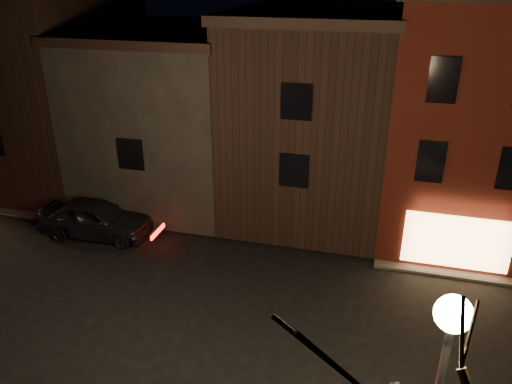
# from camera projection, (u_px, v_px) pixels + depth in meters

# --- Properties ---
(ground) EXTENTS (120.00, 120.00, 0.00)m
(ground) POSITION_uv_depth(u_px,v_px,m) (217.00, 325.00, 17.06)
(ground) COLOR black
(ground) RESTS_ON ground
(sidewalk_far_left) EXTENTS (30.00, 30.00, 0.12)m
(sidewalk_far_left) POSITION_uv_depth(u_px,v_px,m) (61.00, 120.00, 39.38)
(sidewalk_far_left) COLOR #2D2B28
(sidewalk_far_left) RESTS_ON ground
(corner_building) EXTENTS (6.50, 8.50, 10.50)m
(corner_building) POSITION_uv_depth(u_px,v_px,m) (464.00, 115.00, 21.24)
(corner_building) COLOR #50160E
(corner_building) RESTS_ON ground
(row_building_a) EXTENTS (7.30, 10.30, 9.40)m
(row_building_a) POSITION_uv_depth(u_px,v_px,m) (315.00, 111.00, 23.92)
(row_building_a) COLOR black
(row_building_a) RESTS_ON ground
(row_building_b) EXTENTS (7.80, 10.30, 8.40)m
(row_building_b) POSITION_uv_depth(u_px,v_px,m) (176.00, 111.00, 25.86)
(row_building_b) COLOR black
(row_building_b) RESTS_ON ground
(row_building_c) EXTENTS (7.30, 10.30, 9.90)m
(row_building_c) POSITION_uv_depth(u_px,v_px,m) (53.00, 88.00, 27.28)
(row_building_c) COLOR black
(row_building_c) RESTS_ON ground
(street_lamp_near) EXTENTS (0.60, 0.60, 6.48)m
(street_lamp_near) POSITION_uv_depth(u_px,v_px,m) (442.00, 369.00, 8.17)
(street_lamp_near) COLOR black
(street_lamp_near) RESTS_ON sidewalk_near_right
(parked_car_a) EXTENTS (5.13, 2.24, 1.72)m
(parked_car_a) POSITION_uv_depth(u_px,v_px,m) (96.00, 218.00, 22.40)
(parked_car_a) COLOR black
(parked_car_a) RESTS_ON ground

